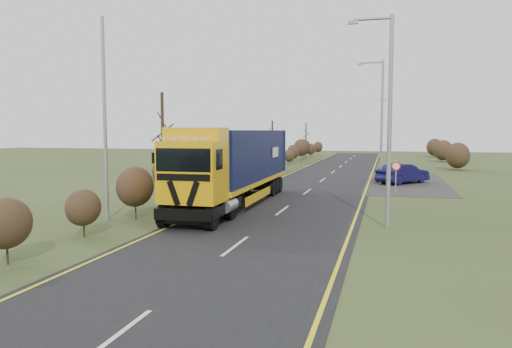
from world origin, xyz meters
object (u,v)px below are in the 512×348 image
object	(u,v)px
car_blue_sedan	(403,174)
speed_sign	(396,172)
car_red_hatchback	(385,173)
streetlight_near	(387,112)
lorry	(236,162)

from	to	relation	value
car_blue_sedan	speed_sign	world-z (taller)	speed_sign
car_red_hatchback	car_blue_sedan	world-z (taller)	car_blue_sedan
car_red_hatchback	streetlight_near	distance (m)	20.08
lorry	streetlight_near	xyz separation A→B (m)	(7.81, -4.35, 2.42)
speed_sign	streetlight_near	bearing A→B (deg)	-93.00
lorry	car_red_hatchback	bearing A→B (deg)	62.38
lorry	streetlight_near	world-z (taller)	streetlight_near
car_red_hatchback	streetlight_near	xyz separation A→B (m)	(0.07, -19.65, 4.15)
car_blue_sedan	speed_sign	distance (m)	7.03
lorry	car_red_hatchback	xyz separation A→B (m)	(7.74, 15.30, -1.73)
car_red_hatchback	car_blue_sedan	distance (m)	1.98
streetlight_near	car_red_hatchback	bearing A→B (deg)	90.22
car_red_hatchback	speed_sign	bearing A→B (deg)	91.51
streetlight_near	speed_sign	distance (m)	11.69
speed_sign	car_blue_sedan	bearing A→B (deg)	84.78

